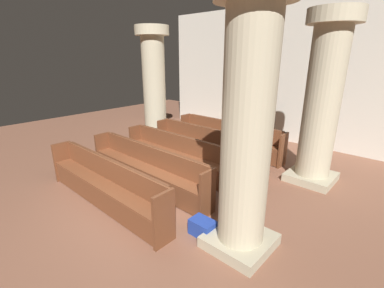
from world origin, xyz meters
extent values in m
plane|color=brown|center=(0.00, 0.00, 0.00)|extent=(19.20, 19.20, 0.00)
cube|color=silver|center=(0.00, 6.08, 2.25)|extent=(10.00, 0.16, 4.50)
cube|color=brown|center=(-0.65, 3.71, 0.47)|extent=(3.53, 0.38, 0.05)
cube|color=brown|center=(-0.65, 3.87, 0.71)|extent=(3.53, 0.04, 0.43)
cube|color=brown|center=(-0.65, 3.92, 0.92)|extent=(3.39, 0.06, 0.02)
cube|color=brown|center=(-2.45, 3.71, 0.46)|extent=(0.06, 0.44, 0.93)
cube|color=brown|center=(1.14, 3.71, 0.46)|extent=(0.06, 0.44, 0.93)
cube|color=brown|center=(-0.65, 3.53, 0.24)|extent=(3.53, 0.03, 0.43)
cube|color=brown|center=(-0.65, 2.63, 0.47)|extent=(3.53, 0.38, 0.05)
cube|color=brown|center=(-0.65, 2.80, 0.71)|extent=(3.53, 0.04, 0.43)
cube|color=brown|center=(-0.65, 2.85, 0.92)|extent=(3.39, 0.06, 0.02)
cube|color=brown|center=(-2.45, 2.63, 0.46)|extent=(0.06, 0.44, 0.93)
cube|color=brown|center=(1.14, 2.63, 0.46)|extent=(0.06, 0.44, 0.93)
cube|color=brown|center=(-0.65, 2.46, 0.24)|extent=(3.53, 0.03, 0.43)
cube|color=brown|center=(-0.65, 1.56, 0.47)|extent=(3.53, 0.38, 0.05)
cube|color=brown|center=(-0.65, 1.73, 0.71)|extent=(3.53, 0.04, 0.43)
cube|color=brown|center=(-0.65, 1.78, 0.92)|extent=(3.39, 0.06, 0.02)
cube|color=brown|center=(-2.45, 1.56, 0.46)|extent=(0.06, 0.44, 0.93)
cube|color=brown|center=(1.14, 1.56, 0.46)|extent=(0.06, 0.44, 0.93)
cube|color=brown|center=(-0.65, 1.39, 0.24)|extent=(3.53, 0.03, 0.43)
cube|color=brown|center=(-0.65, 0.49, 0.47)|extent=(3.53, 0.38, 0.05)
cube|color=brown|center=(-0.65, 0.66, 0.71)|extent=(3.53, 0.04, 0.43)
cube|color=brown|center=(-0.65, 0.70, 0.92)|extent=(3.39, 0.06, 0.02)
cube|color=brown|center=(-2.45, 0.49, 0.46)|extent=(0.06, 0.44, 0.93)
cube|color=brown|center=(1.14, 0.49, 0.46)|extent=(0.06, 0.44, 0.93)
cube|color=brown|center=(-0.65, 0.31, 0.24)|extent=(3.53, 0.03, 0.43)
cube|color=brown|center=(-0.65, -0.58, 0.47)|extent=(3.53, 0.38, 0.05)
cube|color=brown|center=(-0.65, -0.42, 0.71)|extent=(3.53, 0.05, 0.43)
cube|color=brown|center=(-0.65, -0.37, 0.92)|extent=(3.39, 0.06, 0.02)
cube|color=brown|center=(-2.45, -0.58, 0.46)|extent=(0.06, 0.44, 0.93)
cube|color=brown|center=(1.14, -0.58, 0.46)|extent=(0.06, 0.44, 0.93)
cube|color=brown|center=(-0.65, -0.76, 0.24)|extent=(3.53, 0.03, 0.43)
cube|color=tan|center=(2.04, 3.37, 0.09)|extent=(1.03, 1.03, 0.18)
cylinder|color=#BCB293|center=(2.04, 3.37, 1.84)|extent=(0.76, 0.76, 3.32)
cylinder|color=beige|center=(2.04, 3.37, 3.65)|extent=(1.10, 1.10, 0.30)
cube|color=tan|center=(-3.30, 3.06, 0.09)|extent=(1.03, 1.03, 0.18)
cylinder|color=#BCB293|center=(-3.30, 3.06, 1.84)|extent=(0.76, 0.76, 3.32)
cylinder|color=beige|center=(-3.30, 3.06, 3.65)|extent=(1.10, 1.10, 0.30)
cube|color=tan|center=(2.04, 0.20, 0.09)|extent=(0.96, 0.96, 0.18)
cylinder|color=#BCB293|center=(2.04, 0.20, 1.84)|extent=(0.71, 0.71, 3.32)
cube|color=#562B1A|center=(-0.25, 4.81, 0.03)|extent=(0.45, 0.45, 0.06)
cube|color=brown|center=(-0.25, 4.81, 0.47)|extent=(0.28, 0.28, 0.95)
cube|color=brown|center=(-0.25, 4.81, 1.01)|extent=(0.48, 0.35, 0.15)
cube|color=maroon|center=(0.38, 2.84, 0.94)|extent=(0.15, 0.18, 0.03)
cube|color=navy|center=(1.43, 0.01, 0.14)|extent=(0.42, 0.29, 0.28)
camera|label=1|loc=(3.86, -2.95, 2.89)|focal=25.03mm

